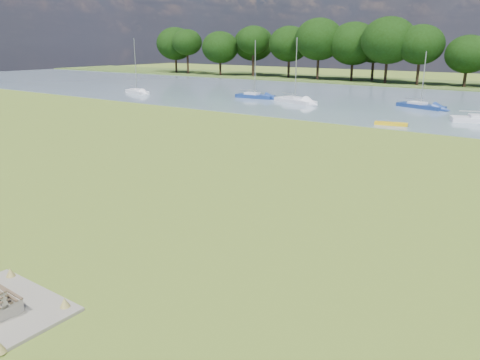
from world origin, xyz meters
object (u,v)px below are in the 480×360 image
Objects in this scene: kayak at (391,124)px; sailboat_7 at (420,105)px; sailboat_6 at (295,99)px; sailboat_1 at (254,95)px; sailboat_0 at (137,90)px.

sailboat_7 reaches higher than kayak.
sailboat_7 is (-1.04, 13.78, 0.26)m from kayak.
sailboat_6 is 15.09m from sailboat_7.
sailboat_1 is at bearing -166.88° from sailboat_6.
sailboat_6 is at bearing 26.34° from sailboat_0.
sailboat_0 is at bearing -169.01° from sailboat_1.
sailboat_1 is 0.96× the size of sailboat_6.
sailboat_7 is (14.53, 4.10, -0.03)m from sailboat_6.
sailboat_1 is (18.01, 5.02, 0.03)m from sailboat_0.
sailboat_1 is at bearing 33.21° from sailboat_0.
sailboat_6 is at bearing 136.19° from kayak.
sailboat_0 is 40.28m from sailboat_7.
sailboat_0 is 1.04× the size of sailboat_1.
sailboat_6 is 1.24× the size of sailboat_7.
sailboat_7 is at bearing 82.39° from kayak.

